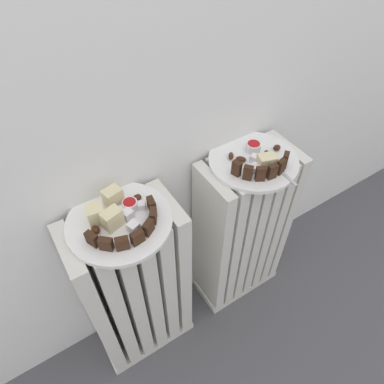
{
  "coord_description": "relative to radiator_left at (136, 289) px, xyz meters",
  "views": [
    {
      "loc": [
        -0.33,
        -0.24,
        1.3
      ],
      "look_at": [
        0.0,
        0.28,
        0.64
      ],
      "focal_mm": 32.34,
      "sensor_mm": 36.0,
      "label": 1
    }
  ],
  "objects": [
    {
      "name": "ground_plane",
      "position": [
        0.2,
        -0.28,
        -0.32
      ],
      "size": [
        6.0,
        6.0,
        0.0
      ],
      "primitive_type": "plane",
      "color": "#4C4C51"
    },
    {
      "name": "radiator_left",
      "position": [
        0.0,
        0.0,
        0.0
      ],
      "size": [
        0.31,
        0.17,
        0.65
      ],
      "color": "silver",
      "rests_on": "ground_plane"
    },
    {
      "name": "radiator_right",
      "position": [
        0.41,
        -0.0,
        0.0
      ],
      "size": [
        0.31,
        0.17,
        0.65
      ],
      "color": "silver",
      "rests_on": "ground_plane"
    },
    {
      "name": "plate_left",
      "position": [
        -0.0,
        0.0,
        0.34
      ],
      "size": [
        0.25,
        0.25,
        0.01
      ],
      "primitive_type": "cylinder",
      "color": "white",
      "rests_on": "radiator_left"
    },
    {
      "name": "plate_right",
      "position": [
        0.41,
        0.0,
        0.34
      ],
      "size": [
        0.25,
        0.25,
        0.01
      ],
      "primitive_type": "cylinder",
      "color": "white",
      "rests_on": "radiator_right"
    },
    {
      "name": "dark_cake_slice_left_0",
      "position": [
        -0.08,
        -0.03,
        0.36
      ],
      "size": [
        0.03,
        0.03,
        0.03
      ],
      "primitive_type": "cube",
      "rotation": [
        0.0,
        0.0,
        -1.17
      ],
      "color": "#382114",
      "rests_on": "plate_left"
    },
    {
      "name": "dark_cake_slice_left_1",
      "position": [
        -0.06,
        -0.06,
        0.36
      ],
      "size": [
        0.03,
        0.03,
        0.03
      ],
      "primitive_type": "cube",
      "rotation": [
        0.0,
        0.0,
        -0.74
      ],
      "color": "#382114",
      "rests_on": "plate_left"
    },
    {
      "name": "dark_cake_slice_left_2",
      "position": [
        -0.02,
        -0.08,
        0.36
      ],
      "size": [
        0.03,
        0.02,
        0.03
      ],
      "primitive_type": "cube",
      "rotation": [
        0.0,
        0.0,
        -0.31
      ],
      "color": "#382114",
      "rests_on": "plate_left"
    },
    {
      "name": "dark_cake_slice_left_3",
      "position": [
        0.01,
        -0.08,
        0.36
      ],
      "size": [
        0.03,
        0.02,
        0.03
      ],
      "primitive_type": "cube",
      "rotation": [
        0.0,
        0.0,
        0.12
      ],
      "color": "#382114",
      "rests_on": "plate_left"
    },
    {
      "name": "dark_cake_slice_left_4",
      "position": [
        0.04,
        -0.07,
        0.36
      ],
      "size": [
        0.03,
        0.03,
        0.03
      ],
      "primitive_type": "cube",
      "rotation": [
        0.0,
        0.0,
        0.55
      ],
      "color": "#382114",
      "rests_on": "plate_left"
    },
    {
      "name": "dark_cake_slice_left_5",
      "position": [
        0.07,
        -0.05,
        0.36
      ],
      "size": [
        0.03,
        0.03,
        0.03
      ],
      "primitive_type": "cube",
      "rotation": [
        0.0,
        0.0,
        0.98
      ],
      "color": "#382114",
      "rests_on": "plate_left"
    },
    {
      "name": "dark_cake_slice_left_6",
      "position": [
        0.08,
        -0.01,
        0.36
      ],
      "size": [
        0.02,
        0.03,
        0.03
      ],
      "primitive_type": "cube",
      "rotation": [
        0.0,
        0.0,
        1.41
      ],
      "color": "#382114",
      "rests_on": "plate_left"
    },
    {
      "name": "marble_cake_slice_left_0",
      "position": [
        -0.02,
        -0.01,
        0.37
      ],
      "size": [
        0.05,
        0.04,
        0.05
      ],
      "primitive_type": "cube",
      "rotation": [
        0.0,
        0.0,
        0.26
      ],
      "color": "beige",
      "rests_on": "plate_left"
    },
    {
      "name": "marble_cake_slice_left_1",
      "position": [
        -0.04,
        0.02,
        0.36
      ],
      "size": [
        0.04,
        0.04,
        0.05
      ],
      "primitive_type": "cube",
      "rotation": [
        0.0,
        0.0,
        -0.13
      ],
      "color": "beige",
      "rests_on": "plate_left"
    },
    {
      "name": "marble_cake_slice_left_2",
      "position": [
        0.01,
        0.05,
        0.37
      ],
      "size": [
        0.05,
        0.04,
        0.05
      ],
      "primitive_type": "cube",
      "rotation": [
        0.0,
        0.0,
        0.2
      ],
      "color": "beige",
      "rests_on": "plate_left"
    },
    {
      "name": "turkish_delight_left_0",
      "position": [
        0.01,
        0.02,
        0.35
      ],
      "size": [
        0.02,
        0.02,
        0.02
      ],
      "primitive_type": "cube",
      "rotation": [
        0.0,
        0.0,
        0.3
      ],
      "color": "white",
      "rests_on": "plate_left"
    },
    {
      "name": "turkish_delight_left_1",
      "position": [
        0.02,
        -0.05,
        0.35
      ],
      "size": [
        0.03,
        0.03,
        0.02
      ],
      "primitive_type": "cube",
      "rotation": [
        0.0,
        0.0,
        0.36
      ],
      "color": "white",
      "rests_on": "plate_left"
    },
    {
      "name": "turkish_delight_left_2",
      "position": [
        0.06,
        0.0,
        0.35
      ],
      "size": [
        0.02,
        0.02,
        0.02
      ],
      "primitive_type": "cube",
      "rotation": [
        0.0,
        0.0,
        1.07
      ],
      "color": "white",
      "rests_on": "plate_left"
    },
    {
      "name": "turkish_delight_left_3",
      "position": [
        0.02,
        -0.01,
        0.35
      ],
      "size": [
        0.03,
        0.03,
        0.02
      ],
      "primitive_type": "cube",
      "rotation": [
        0.0,
        0.0,
        0.28
      ],
      "color": "white",
      "rests_on": "plate_left"
    },
    {
      "name": "medjool_date_left_0",
      "position": [
        0.07,
        0.03,
        0.35
      ],
      "size": [
        0.03,
        0.02,
        0.01
      ],
      "primitive_type": "ellipsoid",
      "rotation": [
        0.0,
        0.0,
        0.28
      ],
      "color": "#3D1E0F",
      "rests_on": "plate_left"
    },
    {
      "name": "medjool_date_left_1",
      "position": [
        -0.06,
        -0.0,
        0.35
      ],
      "size": [
        0.02,
        0.03,
        0.02
      ],
      "primitive_type": "ellipsoid",
      "rotation": [
        0.0,
        0.0,
        1.75
      ],
      "color": "#3D1E0F",
      "rests_on": "plate_left"
    },
    {
      "name": "jam_bowl_left",
      "position": [
        0.04,
        0.02,
        0.35
      ],
      "size": [
        0.04,
        0.04,
        0.02
      ],
      "color": "white",
      "rests_on": "plate_left"
    },
    {
      "name": "dark_cake_slice_right_0",
      "position": [
        0.33,
        -0.02,
        0.36
      ],
      "size": [
        0.02,
        0.03,
        0.04
      ],
      "primitive_type": "cube",
      "rotation": [
        0.0,
        0.0,
        -1.28
      ],
      "color": "#382114",
      "rests_on": "plate_right"
    },
    {
      "name": "dark_cake_slice_right_1",
      "position": [
        0.34,
        -0.05,
        0.36
      ],
      "size": [
        0.03,
        0.03,
        0.04
      ],
      "primitive_type": "cube",
      "rotation": [
        0.0,
        0.0,
        -0.89
      ],
      "color": "#382114",
      "rests_on": "plate_right"
    },
    {
      "name": "dark_cake_slice_right_2",
      "position": [
        0.37,
        -0.07,
        0.36
      ],
      "size": [
        0.03,
        0.02,
        0.04
      ],
      "primitive_type": "cube",
      "rotation": [
        0.0,
        0.0,
        -0.51
      ],
      "color": "#382114",
      "rests_on": "plate_right"
    },
    {
      "name": "dark_cake_slice_right_3",
      "position": [
        0.4,
        -0.08,
        0.36
      ],
      "size": [
        0.03,
        0.02,
        0.04
      ],
      "primitive_type": "cube",
      "rotation": [
        0.0,
        0.0,
        -0.12
      ],
      "color": "#382114",
      "rests_on": "plate_right"
    },
    {
      "name": "dark_cake_slice_right_4",
      "position": [
        0.43,
        -0.08,
        0.36
      ],
      "size": [
        0.03,
        0.02,
        0.04
      ],
      "primitive_type": "cube",
      "rotation": [
        0.0,
        0.0,
        0.27
      ],
      "color": "#382114",
      "rests_on": "plate_right"
    },
    {
      "name": "dark_cake_slice_right_5",
      "position": [
        0.46,
        -0.07,
        0.36
      ],
      "size": [
        0.03,
        0.03,
        0.04
      ],
      "primitive_type": "cube",
      "rotation": [
        0.0,
        0.0,
        0.65
      ],
      "color": "#382114",
      "rests_on": "plate_right"
    },
    {
      "name": "marble_cake_slice_right_0",
      "position": [
        0.41,
        -0.05,
        0.36
      ],
      "size": [
        0.06,
        0.05,
        0.04
      ],
      "primitive_type": "cube",
      "rotation": [
        0.0,
        0.0,
        -0.32
      ],
      "color": "beige",
      "rests_on": "plate_right"
    },
    {
      "name": "turkish_delight_right_0",
      "position": [
        0.37,
        -0.04,
        0.35
      ],
      "size": [
        0.02,
        0.02,
        0.02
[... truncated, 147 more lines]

